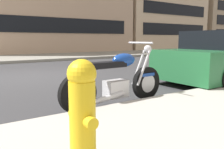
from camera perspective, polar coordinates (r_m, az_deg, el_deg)
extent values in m
plane|color=#333335|center=(7.88, -19.44, -0.46)|extent=(260.00, 260.00, 0.00)
cube|color=gray|center=(20.11, 9.94, 5.30)|extent=(120.00, 5.00, 0.14)
cube|color=silver|center=(4.37, -6.50, -6.95)|extent=(0.12, 2.20, 0.01)
cylinder|color=black|center=(4.65, 8.24, -2.06)|extent=(0.64, 0.15, 0.64)
cylinder|color=silver|center=(4.65, 8.24, -2.06)|extent=(0.36, 0.14, 0.35)
cylinder|color=black|center=(3.75, -8.22, -4.63)|extent=(0.64, 0.15, 0.64)
cylinder|color=silver|center=(3.75, -8.22, -4.63)|extent=(0.36, 0.14, 0.35)
cube|color=silver|center=(4.16, 0.91, -3.45)|extent=(0.41, 0.28, 0.30)
cube|color=black|center=(3.99, -1.11, 2.36)|extent=(0.69, 0.26, 0.10)
ellipsoid|color=navy|center=(4.20, 2.86, 3.49)|extent=(0.49, 0.27, 0.24)
cube|color=navy|center=(3.74, -7.61, -1.92)|extent=(0.37, 0.20, 0.06)
cube|color=navy|center=(4.61, 8.12, 0.05)|extent=(0.33, 0.18, 0.06)
cylinder|color=silver|center=(4.55, 6.39, 1.76)|extent=(0.34, 0.06, 0.65)
cylinder|color=silver|center=(4.45, 7.63, 1.58)|extent=(0.34, 0.06, 0.65)
cylinder|color=silver|center=(4.45, 6.82, 7.60)|extent=(0.07, 0.62, 0.04)
sphere|color=silver|center=(4.59, 8.60, 6.09)|extent=(0.15, 0.15, 0.15)
cylinder|color=silver|center=(3.90, -1.30, -5.72)|extent=(0.71, 0.13, 0.16)
cylinder|color=black|center=(6.77, 14.15, 1.02)|extent=(0.62, 0.22, 0.62)
cylinder|color=gold|center=(2.02, -7.08, -11.26)|extent=(0.22, 0.22, 0.69)
sphere|color=gold|center=(1.92, -7.30, 0.17)|extent=(0.24, 0.24, 0.24)
cylinder|color=gold|center=(2.13, -8.83, -9.28)|extent=(0.10, 0.08, 0.10)
cylinder|color=gold|center=(1.89, -5.13, -11.52)|extent=(0.10, 0.08, 0.10)
cube|color=black|center=(18.21, -11.16, 11.49)|extent=(10.82, 0.06, 1.10)
cube|color=beige|center=(28.83, 8.36, 15.74)|extent=(10.53, 8.89, 9.63)
cube|color=black|center=(25.47, 15.13, 10.41)|extent=(8.84, 0.06, 1.10)
cube|color=black|center=(25.62, 15.31, 14.86)|extent=(8.84, 0.06, 1.10)
cube|color=tan|center=(37.94, 20.58, 12.36)|extent=(10.52, 10.77, 8.07)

